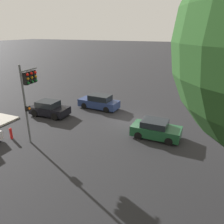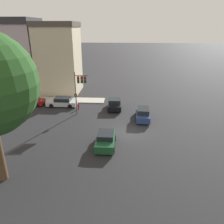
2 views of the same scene
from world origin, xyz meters
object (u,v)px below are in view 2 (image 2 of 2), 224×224
object	(u,v)px
parked_car_0	(62,102)
traffic_signal	(80,84)
crossing_car_0	(143,114)
crossing_car_2	(114,104)
parked_car_1	(30,101)
crossing_car_1	(106,140)
fire_hydrant	(78,106)

from	to	relation	value
parked_car_0	traffic_signal	bearing A→B (deg)	139.54
crossing_car_0	crossing_car_2	bearing A→B (deg)	50.55
parked_car_1	crossing_car_1	bearing A→B (deg)	136.92
crossing_car_2	traffic_signal	bearing A→B (deg)	-65.31
traffic_signal	crossing_car_2	bearing A→B (deg)	109.93
crossing_car_2	parked_car_1	xyz separation A→B (m)	(0.86, 13.11, -0.01)
crossing_car_1	parked_car_0	xyz separation A→B (m)	(11.59, 7.56, -0.02)
parked_car_0	crossing_car_0	bearing A→B (deg)	160.58
crossing_car_2	fire_hydrant	xyz separation A→B (m)	(-0.49, 5.27, -0.22)
traffic_signal	crossing_car_1	bearing A→B (deg)	18.82
crossing_car_1	traffic_signal	bearing A→B (deg)	-153.78
crossing_car_0	parked_car_0	bearing A→B (deg)	73.14
parked_car_1	fire_hydrant	distance (m)	7.96
parked_car_0	crossing_car_1	bearing A→B (deg)	123.79
traffic_signal	fire_hydrant	xyz separation A→B (m)	(1.78, 0.75, -3.77)
crossing_car_0	crossing_car_2	distance (m)	5.28
fire_hydrant	traffic_signal	bearing A→B (deg)	-157.14
crossing_car_2	crossing_car_0	bearing A→B (deg)	45.34
crossing_car_2	fire_hydrant	bearing A→B (deg)	-86.66
crossing_car_0	crossing_car_1	world-z (taller)	crossing_car_0
parked_car_1	fire_hydrant	xyz separation A→B (m)	(-1.35, -7.84, -0.21)
crossing_car_1	fire_hydrant	distance (m)	11.42
crossing_car_0	crossing_car_2	world-z (taller)	crossing_car_0
parked_car_0	fire_hydrant	xyz separation A→B (m)	(-1.25, -2.71, -0.17)
parked_car_0	fire_hydrant	world-z (taller)	parked_car_0
crossing_car_0	crossing_car_1	bearing A→B (deg)	152.49
traffic_signal	parked_car_1	distance (m)	9.81
crossing_car_0	fire_hydrant	distance (m)	9.66
parked_car_0	parked_car_1	world-z (taller)	parked_car_1
traffic_signal	crossing_car_1	xyz separation A→B (m)	(-8.56, -4.09, -3.58)
crossing_car_0	parked_car_1	world-z (taller)	crossing_car_0
crossing_car_1	fire_hydrant	size ratio (longest dim) A/B	4.17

